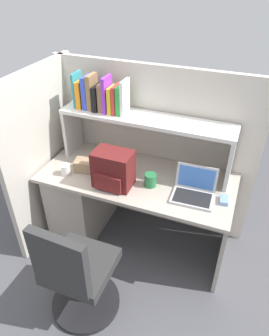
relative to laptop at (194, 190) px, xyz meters
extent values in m
plane|color=#4C4C51|center=(-0.49, 0.07, -0.78)|extent=(8.00, 8.00, 0.00)
cube|color=#AAA093|center=(-0.49, 0.07, -0.07)|extent=(1.60, 0.70, 0.03)
cube|color=#9D9388|center=(-1.04, 0.07, -0.43)|extent=(0.40, 0.64, 0.70)
cube|color=#9D9388|center=(0.29, 0.07, -0.43)|extent=(0.03, 0.64, 0.70)
cube|color=#BCB5A8|center=(-0.49, 0.45, -0.01)|extent=(1.84, 0.05, 1.55)
cube|color=#BCB5A8|center=(-1.34, 0.02, -0.01)|extent=(0.05, 1.06, 1.55)
cube|color=beige|center=(-1.19, 0.27, 0.16)|extent=(0.03, 0.28, 0.42)
cube|color=beige|center=(0.21, 0.27, 0.16)|extent=(0.03, 0.28, 0.42)
cube|color=silver|center=(-0.49, 0.27, 0.38)|extent=(1.44, 0.28, 0.03)
cube|color=teal|center=(-1.10, 0.27, 0.54)|extent=(0.02, 0.14, 0.29)
cube|color=orange|center=(-1.06, 0.27, 0.51)|extent=(0.04, 0.16, 0.23)
cube|color=blue|center=(-1.00, 0.28, 0.53)|extent=(0.04, 0.15, 0.27)
cube|color=olive|center=(-0.96, 0.27, 0.54)|extent=(0.04, 0.14, 0.29)
cube|color=black|center=(-0.91, 0.28, 0.50)|extent=(0.04, 0.18, 0.21)
cube|color=olive|center=(-0.86, 0.27, 0.51)|extent=(0.04, 0.14, 0.23)
cube|color=purple|center=(-0.82, 0.26, 0.54)|extent=(0.03, 0.15, 0.29)
cube|color=yellow|center=(-0.78, 0.26, 0.51)|extent=(0.03, 0.14, 0.21)
cube|color=red|center=(-0.74, 0.26, 0.51)|extent=(0.03, 0.14, 0.23)
cube|color=green|center=(-0.71, 0.27, 0.51)|extent=(0.04, 0.14, 0.23)
cube|color=white|center=(-0.67, 0.26, 0.54)|extent=(0.03, 0.14, 0.28)
cube|color=#B7BABF|center=(0.00, -0.04, -0.04)|extent=(0.32, 0.23, 0.02)
cube|color=black|center=(0.00, -0.05, -0.03)|extent=(0.28, 0.18, 0.00)
cube|color=#B7BABF|center=(0.00, 0.07, 0.07)|extent=(0.31, 0.06, 0.20)
cube|color=#3F72CC|center=(0.00, 0.07, 0.07)|extent=(0.27, 0.04, 0.17)
cube|color=#591919|center=(-0.62, -0.09, 0.10)|extent=(0.30, 0.20, 0.30)
cube|color=maroon|center=(-0.62, -0.19, 0.03)|extent=(0.22, 0.04, 0.13)
cube|color=#7299C6|center=(0.23, 0.01, -0.03)|extent=(0.07, 0.11, 0.03)
cylinder|color=white|center=(-1.05, -0.11, -0.01)|extent=(0.08, 0.08, 0.09)
cube|color=#9E7F60|center=(-0.90, 0.00, 0.00)|extent=(0.24, 0.16, 0.10)
cylinder|color=#26723F|center=(-0.35, 0.00, 0.00)|extent=(0.10, 0.10, 0.11)
cylinder|color=black|center=(-0.61, -0.70, -0.76)|extent=(0.52, 0.52, 0.04)
cylinder|color=#262628|center=(-0.61, -0.70, -0.54)|extent=(0.05, 0.05, 0.41)
cube|color=#2D2D2D|center=(-0.61, -0.70, -0.33)|extent=(0.44, 0.44, 0.08)
cube|color=#2D2D2D|center=(-0.62, -0.90, -0.07)|extent=(0.40, 0.08, 0.44)
camera|label=1|loc=(0.26, -1.88, 1.48)|focal=33.50mm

